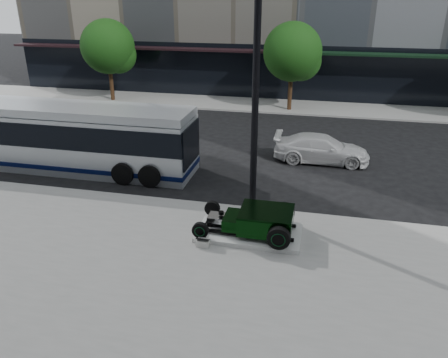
% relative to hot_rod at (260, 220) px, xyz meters
% --- Properties ---
extents(ground, '(120.00, 120.00, 0.00)m').
position_rel_hot_rod_xyz_m(ground, '(-1.48, 4.02, -0.70)').
color(ground, black).
rests_on(ground, ground).
extents(sidewalk_far, '(70.00, 4.00, 0.12)m').
position_rel_hot_rod_xyz_m(sidewalk_far, '(-1.48, 18.02, -0.64)').
color(sidewalk_far, gray).
rests_on(sidewalk_far, ground).
extents(street_trees, '(29.80, 3.80, 5.70)m').
position_rel_hot_rod_xyz_m(street_trees, '(-0.34, 17.09, 3.07)').
color(street_trees, black).
rests_on(street_trees, sidewalk_far).
extents(display_plinth, '(3.40, 1.80, 0.15)m').
position_rel_hot_rod_xyz_m(display_plinth, '(-0.33, 0.00, -0.50)').
color(display_plinth, silver).
rests_on(display_plinth, sidewalk_near).
extents(hot_rod, '(3.22, 2.00, 0.81)m').
position_rel_hot_rod_xyz_m(hot_rod, '(0.00, 0.00, 0.00)').
color(hot_rod, black).
rests_on(hot_rod, display_plinth).
extents(info_plaque, '(0.41, 0.32, 0.31)m').
position_rel_hot_rod_xyz_m(info_plaque, '(-1.64, -0.99, -0.45)').
color(info_plaque, silver).
rests_on(info_plaque, sidewalk_near).
extents(lamppost, '(0.43, 0.43, 7.85)m').
position_rel_hot_rod_xyz_m(lamppost, '(-0.53, 1.82, 3.05)').
color(lamppost, black).
rests_on(lamppost, sidewalk_near).
extents(transit_bus, '(12.12, 2.88, 2.92)m').
position_rel_hot_rod_xyz_m(transit_bus, '(-9.65, 4.45, 0.79)').
color(transit_bus, silver).
rests_on(transit_bus, ground).
extents(white_sedan, '(4.49, 1.86, 1.30)m').
position_rel_hot_rod_xyz_m(white_sedan, '(1.83, 7.74, -0.05)').
color(white_sedan, silver).
rests_on(white_sedan, ground).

